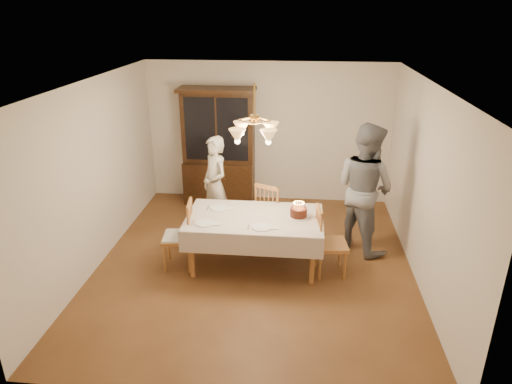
# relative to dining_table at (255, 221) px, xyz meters

# --- Properties ---
(ground) EXTENTS (5.00, 5.00, 0.00)m
(ground) POSITION_rel_dining_table_xyz_m (0.00, 0.00, -0.68)
(ground) COLOR #583319
(ground) RESTS_ON ground
(room_shell) EXTENTS (5.00, 5.00, 5.00)m
(room_shell) POSITION_rel_dining_table_xyz_m (0.00, 0.00, 0.90)
(room_shell) COLOR white
(room_shell) RESTS_ON ground
(dining_table) EXTENTS (1.90, 1.10, 0.76)m
(dining_table) POSITION_rel_dining_table_xyz_m (0.00, 0.00, 0.00)
(dining_table) COLOR #995D2C
(dining_table) RESTS_ON ground
(china_hutch) EXTENTS (1.38, 0.54, 2.16)m
(china_hutch) POSITION_rel_dining_table_xyz_m (-0.90, 2.25, 0.36)
(china_hutch) COLOR black
(china_hutch) RESTS_ON ground
(chair_far_side) EXTENTS (0.58, 0.57, 1.00)m
(chair_far_side) POSITION_rel_dining_table_xyz_m (0.19, 0.76, -0.24)
(chair_far_side) COLOR #995D2C
(chair_far_side) RESTS_ON ground
(chair_left_end) EXTENTS (0.47, 0.49, 1.00)m
(chair_left_end) POSITION_rel_dining_table_xyz_m (-1.07, -0.16, -0.23)
(chair_left_end) COLOR #995D2C
(chair_left_end) RESTS_ON ground
(chair_right_end) EXTENTS (0.47, 0.49, 1.00)m
(chair_right_end) POSITION_rel_dining_table_xyz_m (1.06, -0.14, -0.24)
(chair_right_end) COLOR #995D2C
(chair_right_end) RESTS_ON ground
(elderly_woman) EXTENTS (0.66, 0.70, 1.60)m
(elderly_woman) POSITION_rel_dining_table_xyz_m (-0.75, 1.05, 0.12)
(elderly_woman) COLOR beige
(elderly_woman) RESTS_ON ground
(adult_in_grey) EXTENTS (1.20, 1.21, 1.97)m
(adult_in_grey) POSITION_rel_dining_table_xyz_m (1.57, 0.67, 0.30)
(adult_in_grey) COLOR slate
(adult_in_grey) RESTS_ON ground
(birthday_cake) EXTENTS (0.30, 0.30, 0.22)m
(birthday_cake) POSITION_rel_dining_table_xyz_m (0.61, 0.05, 0.14)
(birthday_cake) COLOR white
(birthday_cake) RESTS_ON dining_table
(place_setting_near_left) EXTENTS (0.40, 0.25, 0.02)m
(place_setting_near_left) POSITION_rel_dining_table_xyz_m (-0.64, -0.29, 0.08)
(place_setting_near_left) COLOR white
(place_setting_near_left) RESTS_ON dining_table
(place_setting_near_right) EXTENTS (0.41, 0.26, 0.02)m
(place_setting_near_right) POSITION_rel_dining_table_xyz_m (0.14, -0.32, 0.08)
(place_setting_near_right) COLOR white
(place_setting_near_right) RESTS_ON dining_table
(place_setting_far_left) EXTENTS (0.40, 0.25, 0.02)m
(place_setting_far_left) POSITION_rel_dining_table_xyz_m (-0.53, 0.22, 0.08)
(place_setting_far_left) COLOR white
(place_setting_far_left) RESTS_ON dining_table
(chandelier) EXTENTS (0.62, 0.62, 0.73)m
(chandelier) POSITION_rel_dining_table_xyz_m (-0.00, -0.00, 1.29)
(chandelier) COLOR #BF8C3F
(chandelier) RESTS_ON ground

